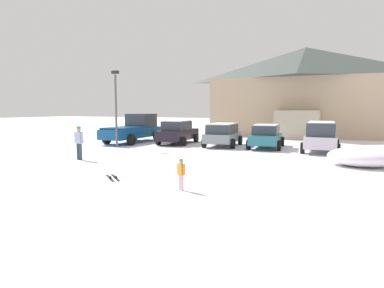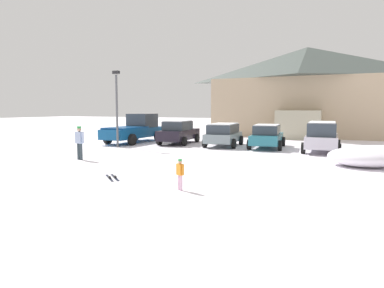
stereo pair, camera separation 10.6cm
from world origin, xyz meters
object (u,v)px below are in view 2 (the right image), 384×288
Objects in this scene: ski_lodge at (306,91)px; parked_silver_wagon at (322,136)px; parked_grey_wagon at (224,134)px; skier_child_in_orange_jacket at (180,173)px; plowed_snow_pile at (363,157)px; parked_teal_hatchback at (267,136)px; pickup_truck at (136,129)px; skier_adult_in_blue_parka at (79,141)px; pair_of_skis at (112,178)px; lamp_post at (117,104)px; parked_black_sedan at (179,132)px.

ski_lodge is 14.09m from parked_silver_wagon.
skier_child_in_orange_jacket is (3.10, -12.53, -0.28)m from parked_grey_wagon.
skier_child_in_orange_jacket is at bearing -125.64° from plowed_snow_pile.
parked_teal_hatchback is 9.93m from pickup_truck.
skier_child_in_orange_jacket is (7.49, -3.63, -0.38)m from skier_adult_in_blue_parka.
skier_adult_in_blue_parka is 0.57× the size of plowed_snow_pile.
parked_grey_wagon is at bearing -105.83° from ski_lodge.
parked_teal_hatchback is 1.05× the size of parked_silver_wagon.
parked_teal_hatchback is 12.71m from skier_child_in_orange_jacket.
skier_child_in_orange_jacket is 3.23m from pair_of_skis.
parked_silver_wagon is 1.46× the size of plowed_snow_pile.
pickup_truck reaches higher than pair_of_skis.
pickup_truck is 5.05× the size of pair_of_skis.
pair_of_skis is 0.24× the size of lamp_post.
pickup_truck is 3.97m from lamp_post.
parked_black_sedan is at bearing 179.85° from parked_teal_hatchback.
skier_adult_in_blue_parka is at bearing -73.27° from pickup_truck.
lamp_post is at bearing -157.39° from parked_teal_hatchback.
parked_black_sedan is 0.93× the size of lamp_post.
parked_silver_wagon is 4.30× the size of skier_child_in_orange_jacket.
ski_lodge reaches higher than lamp_post.
pickup_truck is (-7.01, -0.17, 0.15)m from parked_grey_wagon.
skier_child_in_orange_jacket is at bearing -11.23° from pair_of_skis.
ski_lodge is at bearing 60.60° from parked_black_sedan.
lamp_post reaches higher than plowed_snow_pile.
parked_silver_wagon is 12.53m from skier_child_in_orange_jacket.
ski_lodge is 19.35m from lamp_post.
lamp_post is at bearing -120.58° from ski_lodge.
ski_lodge is 2.85× the size of pickup_truck.
parked_grey_wagon is (3.54, -0.20, -0.01)m from parked_black_sedan.
ski_lodge is at bearing 69.77° from skier_adult_in_blue_parka.
lamp_post is (-9.82, -16.61, -1.43)m from ski_lodge.
lamp_post reaches higher than parked_teal_hatchback.
ski_lodge reaches higher than parked_silver_wagon.
parked_grey_wagon is 0.84× the size of lamp_post.
skier_adult_in_blue_parka reaches higher than parked_teal_hatchback.
pickup_truck is at bearing 104.56° from lamp_post.
ski_lodge reaches higher than pickup_truck.
parked_silver_wagon is at bearing 14.31° from lamp_post.
parked_grey_wagon is 0.98× the size of parked_silver_wagon.
parked_grey_wagon is at bearing 176.20° from parked_silver_wagon.
parked_black_sedan is 14.36m from skier_child_in_orange_jacket.
parked_teal_hatchback is at bearing 51.18° from skier_adult_in_blue_parka.
skier_child_in_orange_jacket is at bearing -76.09° from parked_grey_wagon.
parked_black_sedan is 12.63m from pair_of_skis.
parked_grey_wagon is 2.51× the size of skier_adult_in_blue_parka.
parked_grey_wagon reaches higher than parked_teal_hatchback.
parked_teal_hatchback is 7.66m from plowed_snow_pile.
skier_child_in_orange_jacket is at bearing -89.16° from parked_teal_hatchback.
parked_black_sedan is (-7.23, -12.83, -3.41)m from ski_lodge.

